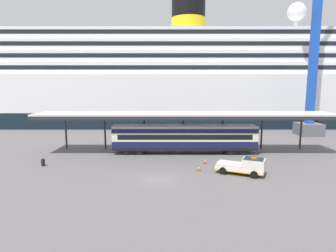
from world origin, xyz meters
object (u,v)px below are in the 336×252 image
Objects in this scene: service_truck at (245,166)px; dockside_crane at (318,31)px; cruise_ship at (141,82)px; train_carriage at (184,138)px; traffic_cone_near at (205,161)px; quay_bollard at (43,162)px; traffic_cone_mid at (199,168)px.

dockside_crane is (20.15, 25.06, 19.10)m from service_truck.
cruise_ship is 26.87× the size of service_truck.
dockside_crane reaches higher than service_truck.
service_truck is at bearing -128.81° from dockside_crane.
cruise_ship reaches higher than train_carriage.
service_truck is (6.07, -9.87, -1.31)m from train_carriage.
train_carriage reaches higher than service_truck.
dockside_crane is at bearing 40.85° from traffic_cone_near.
cruise_ship is 45.91m from quay_bollard.
train_carriage is at bearing 121.59° from service_truck.
cruise_ship is 248.87× the size of traffic_cone_mid.
traffic_cone_near is 3.22m from traffic_cone_mid.
cruise_ship is 48.43m from traffic_cone_mid.
train_carriage is 35.14m from dockside_crane.
dockside_crane is at bearing 30.08° from train_carriage.
train_carriage is 21.45× the size of quay_bollard.
quay_bollard is at bearing -100.07° from cruise_ship.
traffic_cone_mid is 0.63× the size of quay_bollard.
dockside_crane reaches higher than train_carriage.
service_truck is (15.94, -47.30, -9.94)m from cruise_ship.
quay_bollard is at bearing 172.15° from service_truck.
dockside_crane reaches higher than traffic_cone_mid.
dockside_crane is 67.97× the size of quay_bollard.
quay_bollard reaches higher than traffic_cone_mid.
cruise_ship is 212.19× the size of traffic_cone_near.
quay_bollard is at bearing -153.62° from dockside_crane.
cruise_ship reaches higher than quay_bollard.
quay_bollard is (-7.82, -44.03, -10.41)m from cruise_ship.
service_truck is 9.26× the size of traffic_cone_mid.
traffic_cone_near reaches higher than traffic_cone_mid.
service_truck is 37.40m from dockside_crane.
cruise_ship is at bearing 108.62° from service_truck.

